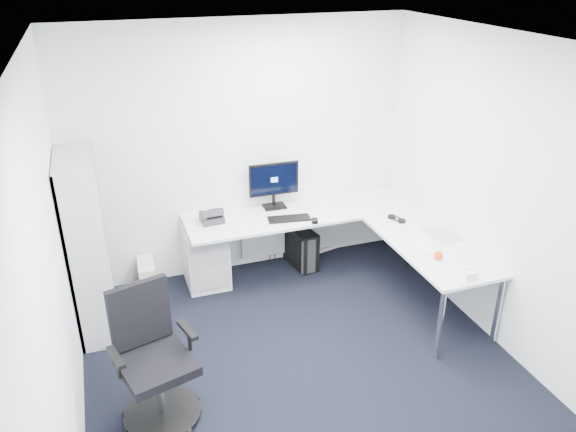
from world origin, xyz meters
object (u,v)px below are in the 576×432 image
object	(u,v)px
monitor	(274,185)
laptop	(443,225)
l_desk	(313,256)
bookshelf	(88,246)
task_chair	(156,362)

from	to	relation	value
monitor	laptop	xyz separation A→B (m)	(1.34, -1.18, -0.14)
l_desk	bookshelf	bearing A→B (deg)	178.68
monitor	laptop	world-z (taller)	monitor
l_desk	bookshelf	distance (m)	2.23
l_desk	task_chair	world-z (taller)	task_chair
l_desk	monitor	distance (m)	0.87
task_chair	monitor	xyz separation A→B (m)	(1.54, 1.92, 0.44)
l_desk	laptop	distance (m)	1.36
laptop	l_desk	bearing A→B (deg)	144.09
task_chair	monitor	size ratio (longest dim) A/B	2.00
task_chair	monitor	world-z (taller)	monitor
task_chair	laptop	world-z (taller)	task_chair
l_desk	task_chair	size ratio (longest dim) A/B	2.29
bookshelf	laptop	distance (m)	3.34
bookshelf	task_chair	xyz separation A→B (m)	(0.40, -1.42, -0.30)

